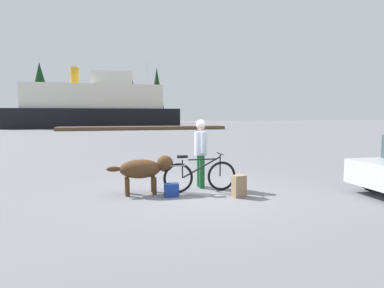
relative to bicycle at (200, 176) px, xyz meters
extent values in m
plane|color=slate|center=(-0.10, -0.17, -0.38)|extent=(160.00, 160.00, 0.00)
torus|color=black|center=(0.55, 0.00, -0.03)|extent=(0.71, 0.06, 0.71)
torus|color=black|center=(-0.52, 0.00, -0.03)|extent=(0.71, 0.06, 0.71)
cube|color=black|center=(0.07, 0.00, 0.39)|extent=(0.68, 0.03, 0.03)
cube|color=black|center=(0.05, 0.00, 0.20)|extent=(0.92, 0.03, 0.49)
cylinder|color=black|center=(-0.42, 0.00, 0.18)|extent=(0.03, 0.03, 0.42)
cylinder|color=black|center=(0.51, 0.00, 0.23)|extent=(0.03, 0.03, 0.52)
cube|color=black|center=(-0.42, 0.00, 0.47)|extent=(0.24, 0.10, 0.06)
cylinder|color=black|center=(0.51, 0.00, 0.51)|extent=(0.03, 0.44, 0.03)
cube|color=slate|center=(-0.54, 0.00, 0.27)|extent=(0.36, 0.14, 0.02)
cylinder|color=#19592D|center=(0.15, 0.56, 0.03)|extent=(0.14, 0.14, 0.82)
cylinder|color=#19592D|center=(0.15, 0.34, 0.03)|extent=(0.14, 0.14, 0.82)
cylinder|color=silver|center=(0.15, 0.45, 0.73)|extent=(0.32, 0.32, 0.58)
cylinder|color=silver|center=(0.15, 0.67, 0.76)|extent=(0.09, 0.09, 0.51)
cylinder|color=silver|center=(0.15, 0.23, 0.76)|extent=(0.09, 0.09, 0.51)
sphere|color=tan|center=(0.15, 0.45, 1.17)|extent=(0.22, 0.22, 0.22)
sphere|color=white|center=(0.15, 0.45, 1.20)|extent=(0.24, 0.24, 0.24)
ellipsoid|color=#472D19|center=(-1.38, 0.11, 0.20)|extent=(0.94, 0.51, 0.43)
sphere|color=#472D19|center=(-0.81, 0.11, 0.31)|extent=(0.38, 0.38, 0.38)
ellipsoid|color=#472D19|center=(-1.97, 0.11, 0.22)|extent=(0.32, 0.12, 0.12)
cylinder|color=#472D19|center=(-1.08, 0.25, -0.19)|extent=(0.10, 0.10, 0.40)
cylinder|color=#472D19|center=(-1.08, -0.03, -0.19)|extent=(0.10, 0.10, 0.40)
cylinder|color=#472D19|center=(-1.68, 0.25, -0.19)|extent=(0.10, 0.10, 0.40)
cylinder|color=#472D19|center=(-1.68, -0.03, -0.19)|extent=(0.10, 0.10, 0.40)
cube|color=#8C7251|center=(0.73, -0.66, -0.14)|extent=(0.31, 0.25, 0.49)
cube|color=navy|center=(-0.73, -0.29, -0.23)|extent=(0.33, 0.20, 0.30)
cylinder|color=black|center=(4.10, -0.82, -0.06)|extent=(0.64, 0.22, 0.64)
cube|color=brown|center=(1.43, 30.80, -0.18)|extent=(19.37, 2.70, 0.40)
cube|color=black|center=(-4.36, 39.14, 0.90)|extent=(22.20, 8.10, 2.57)
cube|color=silver|center=(-4.36, 39.14, 3.79)|extent=(17.76, 6.81, 3.20)
cube|color=silver|center=(-2.14, 39.14, 6.29)|extent=(5.33, 4.86, 1.80)
cylinder|color=#BF8C19|center=(-7.03, 39.14, 6.59)|extent=(1.10, 1.10, 2.40)
ellipsoid|color=silver|center=(2.97, 41.47, 0.07)|extent=(6.48, 1.82, 0.90)
cylinder|color=#B2B2B7|center=(2.97, 41.47, 4.87)|extent=(0.14, 0.14, 8.71)
cylinder|color=#B2B2B7|center=(2.00, 41.47, 1.72)|extent=(2.92, 0.10, 0.10)
cylinder|color=#4C331E|center=(-15.60, 59.69, 1.11)|extent=(0.45, 0.45, 2.99)
cone|color=#143819|center=(-15.60, 59.69, 6.97)|extent=(4.27, 4.27, 8.73)
cylinder|color=#4C331E|center=(1.43, 59.89, 1.08)|extent=(0.45, 0.45, 2.94)
cone|color=#19471E|center=(1.43, 59.89, 6.44)|extent=(3.54, 3.54, 7.78)
cylinder|color=#4C331E|center=(6.85, 59.69, 0.87)|extent=(0.38, 0.38, 2.50)
cone|color=#143819|center=(6.85, 59.69, 6.61)|extent=(3.08, 3.08, 8.97)
cylinder|color=#4C331E|center=(-9.96, 64.89, 0.76)|extent=(0.31, 0.31, 2.28)
cone|color=#143819|center=(-9.96, 64.89, 6.33)|extent=(2.89, 2.89, 8.86)
camera|label=1|loc=(-1.94, -7.16, 1.45)|focal=29.76mm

